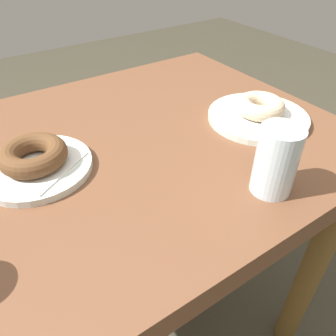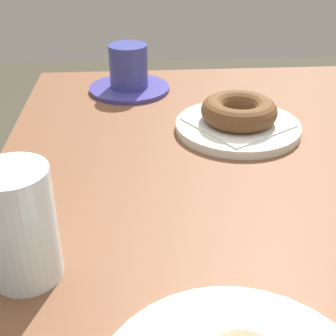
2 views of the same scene
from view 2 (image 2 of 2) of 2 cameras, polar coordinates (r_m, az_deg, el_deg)
name	(u,v)px [view 2 (image 2 of 2)]	position (r m, az deg, el deg)	size (l,w,h in m)	color
table	(247,253)	(0.69, 9.62, -10.23)	(0.95, 0.70, 0.75)	brown
plate_chocolate_ring	(238,127)	(0.75, 8.51, 5.01)	(0.20, 0.20, 0.01)	silver
napkin_chocolate_ring	(238,122)	(0.75, 8.55, 5.58)	(0.13, 0.13, 0.00)	white
donut_chocolate_ring	(239,111)	(0.74, 8.67, 6.94)	(0.12, 0.12, 0.04)	brown
water_glass	(20,225)	(0.46, -17.67, -6.71)	(0.07, 0.07, 0.12)	silver
coffee_cup	(129,73)	(0.91, -4.81, 11.56)	(0.15, 0.15, 0.09)	#3D378A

